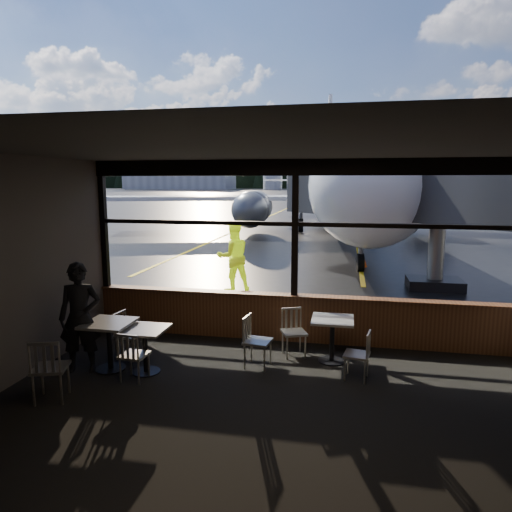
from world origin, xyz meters
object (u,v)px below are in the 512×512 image
(chair_near_n, at_px, (294,333))
(cone_nose, at_px, (363,261))
(jet_bridge, at_px, (440,204))
(passenger, at_px, (80,318))
(chair_mid_s, at_px, (134,356))
(cafe_table_near, at_px, (332,340))
(chair_left_s, at_px, (50,369))
(chair_mid_w, at_px, (129,335))
(chair_near_w, at_px, (258,342))
(cafe_table_mid, at_px, (145,351))
(ground_crew, at_px, (233,257))
(chair_near_e, at_px, (357,355))
(airliner, at_px, (341,142))
(cafe_table_left, at_px, (110,346))

(chair_near_n, relative_size, cone_nose, 1.91)
(jet_bridge, bearing_deg, passenger, -131.97)
(chair_mid_s, distance_m, cone_nose, 11.33)
(cafe_table_near, height_order, cone_nose, cafe_table_near)
(chair_left_s, distance_m, cone_nose, 12.42)
(chair_near_n, distance_m, chair_mid_w, 2.91)
(jet_bridge, height_order, chair_near_n, jet_bridge)
(chair_near_w, bearing_deg, cafe_table_mid, -64.23)
(chair_left_s, distance_m, ground_crew, 7.07)
(jet_bridge, height_order, chair_near_e, jet_bridge)
(chair_near_e, xyz_separation_m, chair_mid_s, (-3.41, -0.73, 0.01))
(chair_near_w, relative_size, passenger, 0.49)
(airliner, bearing_deg, chair_mid_w, -103.63)
(cafe_table_mid, distance_m, ground_crew, 5.88)
(cafe_table_near, bearing_deg, chair_left_s, -150.28)
(chair_mid_s, bearing_deg, ground_crew, 93.45)
(chair_mid_w, relative_size, passenger, 0.46)
(cafe_table_left, relative_size, cone_nose, 1.84)
(jet_bridge, relative_size, chair_mid_s, 13.69)
(chair_near_w, bearing_deg, chair_left_s, -49.54)
(chair_near_n, xyz_separation_m, passenger, (-3.34, -1.33, 0.48))
(chair_near_w, relative_size, chair_left_s, 0.94)
(cafe_table_left, distance_m, chair_mid_s, 0.66)
(cafe_table_left, relative_size, chair_near_w, 0.93)
(cafe_table_near, distance_m, chair_mid_s, 3.30)
(chair_near_e, xyz_separation_m, chair_mid_w, (-3.91, 0.12, 0.02))
(chair_near_n, distance_m, ground_crew, 5.20)
(cafe_table_near, relative_size, ground_crew, 0.39)
(chair_near_e, bearing_deg, chair_left_s, 120.18)
(airliner, relative_size, chair_near_e, 44.46)
(chair_near_e, xyz_separation_m, passenger, (-4.42, -0.55, 0.51))
(airliner, xyz_separation_m, cafe_table_mid, (-2.64, -21.35, -5.04))
(airliner, distance_m, cafe_table_near, 20.91)
(chair_near_w, bearing_deg, ground_crew, -154.26)
(passenger, bearing_deg, cafe_table_mid, -11.71)
(cafe_table_left, distance_m, chair_mid_w, 0.55)
(chair_mid_w, bearing_deg, chair_mid_s, 38.09)
(cafe_table_left, xyz_separation_m, ground_crew, (0.63, 5.85, 0.57))
(airliner, xyz_separation_m, chair_near_e, (0.72, -20.93, -5.02))
(jet_bridge, bearing_deg, airliner, 102.79)
(cafe_table_near, relative_size, cone_nose, 1.74)
(chair_near_e, distance_m, chair_mid_w, 3.92)
(airliner, relative_size, passenger, 19.55)
(chair_left_s, relative_size, cone_nose, 2.12)
(jet_bridge, distance_m, chair_near_w, 8.25)
(chair_near_e, height_order, passenger, passenger)
(airliner, bearing_deg, chair_near_w, -97.37)
(cone_nose, bearing_deg, chair_near_e, -92.37)
(airliner, relative_size, chair_mid_s, 43.35)
(airliner, xyz_separation_m, passenger, (-3.70, -21.48, -4.51))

